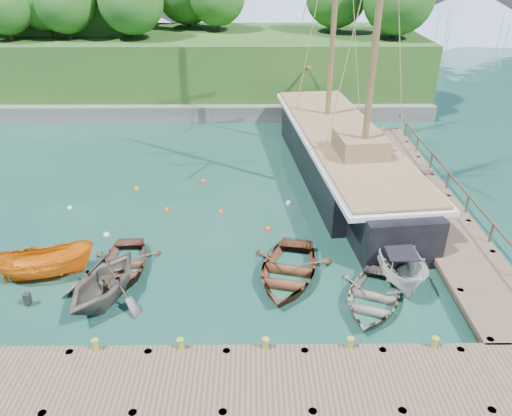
# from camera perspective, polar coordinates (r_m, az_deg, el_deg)

# --- Properties ---
(ground) EXTENTS (160.00, 160.00, 0.00)m
(ground) POSITION_cam_1_polar(r_m,az_deg,el_deg) (22.76, -4.34, -7.93)
(ground) COLOR #193B30
(ground) RESTS_ON ground
(dock_near) EXTENTS (20.00, 3.20, 1.10)m
(dock_near) POSITION_cam_1_polar(r_m,az_deg,el_deg) (17.54, 1.22, -19.30)
(dock_near) COLOR #49382A
(dock_near) RESTS_ON ground
(dock_east) EXTENTS (3.20, 24.00, 1.10)m
(dock_east) POSITION_cam_1_polar(r_m,az_deg,el_deg) (30.16, 18.82, 1.09)
(dock_east) COLOR #49382A
(dock_east) RESTS_ON ground
(bollard_0) EXTENTS (0.26, 0.26, 0.45)m
(bollard_0) POSITION_cam_1_polar(r_m,az_deg,el_deg) (19.61, -17.51, -16.43)
(bollard_0) COLOR olive
(bollard_0) RESTS_ON ground
(bollard_1) EXTENTS (0.26, 0.26, 0.45)m
(bollard_1) POSITION_cam_1_polar(r_m,az_deg,el_deg) (18.98, -8.43, -16.95)
(bollard_1) COLOR olive
(bollard_1) RESTS_ON ground
(bollard_2) EXTENTS (0.26, 0.26, 0.45)m
(bollard_2) POSITION_cam_1_polar(r_m,az_deg,el_deg) (18.82, 1.08, -17.06)
(bollard_2) COLOR olive
(bollard_2) RESTS_ON ground
(bollard_3) EXTENTS (0.26, 0.26, 0.45)m
(bollard_3) POSITION_cam_1_polar(r_m,az_deg,el_deg) (19.13, 10.50, -16.74)
(bollard_3) COLOR olive
(bollard_3) RESTS_ON ground
(bollard_4) EXTENTS (0.26, 0.26, 0.45)m
(bollard_4) POSITION_cam_1_polar(r_m,az_deg,el_deg) (19.89, 19.37, -16.04)
(bollard_4) COLOR olive
(bollard_4) RESTS_ON ground
(rowboat_0) EXTENTS (3.36, 4.56, 0.91)m
(rowboat_0) POSITION_cam_1_polar(r_m,az_deg,el_deg) (23.85, -14.91, -7.05)
(rowboat_0) COLOR brown
(rowboat_0) RESTS_ON ground
(rowboat_1) EXTENTS (5.02, 5.39, 2.31)m
(rowboat_1) POSITION_cam_1_polar(r_m,az_deg,el_deg) (22.34, -16.75, -10.02)
(rowboat_1) COLOR #59514A
(rowboat_1) RESTS_ON ground
(rowboat_2) EXTENTS (4.82, 5.90, 1.07)m
(rowboat_2) POSITION_cam_1_polar(r_m,az_deg,el_deg) (22.68, 3.57, -8.04)
(rowboat_2) COLOR #58301C
(rowboat_2) RESTS_ON ground
(rowboat_3) EXTENTS (4.66, 5.36, 0.93)m
(rowboat_3) POSITION_cam_1_polar(r_m,az_deg,el_deg) (21.73, 13.08, -10.69)
(rowboat_3) COLOR #6F665B
(rowboat_3) RESTS_ON ground
(motorboat_orange) EXTENTS (4.56, 2.55, 1.66)m
(motorboat_orange) POSITION_cam_1_polar(r_m,az_deg,el_deg) (24.59, -22.60, -7.29)
(motorboat_orange) COLOR orange
(motorboat_orange) RESTS_ON ground
(cabin_boat_white) EXTENTS (1.85, 4.80, 1.85)m
(cabin_boat_white) POSITION_cam_1_polar(r_m,az_deg,el_deg) (23.52, 15.80, -7.73)
(cabin_boat_white) COLOR silver
(cabin_boat_white) RESTS_ON ground
(schooner) EXTENTS (7.41, 28.48, 21.04)m
(schooner) POSITION_cam_1_polar(r_m,az_deg,el_deg) (32.73, 9.73, 5.76)
(schooner) COLOR black
(schooner) RESTS_ON ground
(mooring_buoy_0) EXTENTS (0.33, 0.33, 0.33)m
(mooring_buoy_0) POSITION_cam_1_polar(r_m,az_deg,el_deg) (26.90, -16.70, -3.01)
(mooring_buoy_0) COLOR silver
(mooring_buoy_0) RESTS_ON ground
(mooring_buoy_1) EXTENTS (0.32, 0.32, 0.32)m
(mooring_buoy_1) POSITION_cam_1_polar(r_m,az_deg,el_deg) (28.60, -10.13, -0.26)
(mooring_buoy_1) COLOR red
(mooring_buoy_1) RESTS_ON ground
(mooring_buoy_2) EXTENTS (0.31, 0.31, 0.31)m
(mooring_buoy_2) POSITION_cam_1_polar(r_m,az_deg,el_deg) (28.04, -4.02, -0.46)
(mooring_buoy_2) COLOR #F7451C
(mooring_buoy_2) RESTS_ON ground
(mooring_buoy_3) EXTENTS (0.36, 0.36, 0.36)m
(mooring_buoy_3) POSITION_cam_1_polar(r_m,az_deg,el_deg) (28.92, 3.74, 0.49)
(mooring_buoy_3) COLOR white
(mooring_buoy_3) RESTS_ON ground
(mooring_buoy_4) EXTENTS (0.32, 0.32, 0.32)m
(mooring_buoy_4) POSITION_cam_1_polar(r_m,az_deg,el_deg) (31.46, -13.47, 2.11)
(mooring_buoy_4) COLOR orange
(mooring_buoy_4) RESTS_ON ground
(mooring_buoy_5) EXTENTS (0.32, 0.32, 0.32)m
(mooring_buoy_5) POSITION_cam_1_polar(r_m,az_deg,el_deg) (31.72, -6.07, 2.97)
(mooring_buoy_5) COLOR red
(mooring_buoy_5) RESTS_ON ground
(mooring_buoy_6) EXTENTS (0.28, 0.28, 0.28)m
(mooring_buoy_6) POSITION_cam_1_polar(r_m,az_deg,el_deg) (30.27, -20.49, -0.04)
(mooring_buoy_6) COLOR white
(mooring_buoy_6) RESTS_ON ground
(mooring_buoy_7) EXTENTS (0.31, 0.31, 0.31)m
(mooring_buoy_7) POSITION_cam_1_polar(r_m,az_deg,el_deg) (26.30, 1.35, -2.45)
(mooring_buoy_7) COLOR #EA3B06
(mooring_buoy_7) RESTS_ON ground
(headland) EXTENTS (51.00, 19.31, 12.90)m
(headland) POSITION_cam_1_polar(r_m,az_deg,el_deg) (52.39, -17.38, 18.24)
(headland) COLOR #474744
(headland) RESTS_ON ground
(distant_ridge) EXTENTS (117.00, 40.00, 10.00)m
(distant_ridge) POSITION_cam_1_polar(r_m,az_deg,el_deg) (88.89, 1.38, 22.15)
(distant_ridge) COLOR #728CA5
(distant_ridge) RESTS_ON ground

